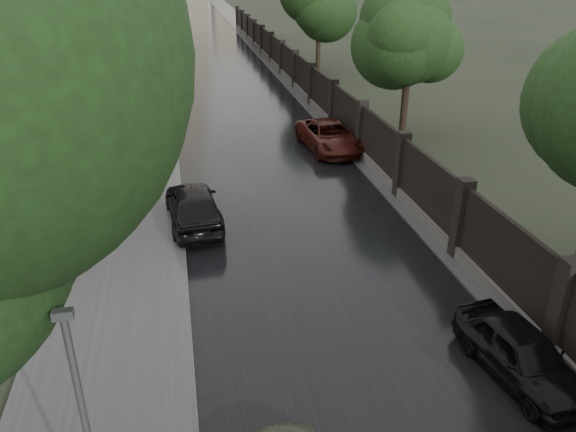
# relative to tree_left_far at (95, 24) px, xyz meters

# --- Properties ---
(fence_right) EXTENTS (0.45, 75.72, 2.70)m
(fence_right) POSITION_rel_tree_left_far_xyz_m (12.60, 2.01, -4.23)
(fence_right) COLOR #383533
(fence_right) RESTS_ON ground
(tree_left_far) EXTENTS (4.25, 4.25, 7.39)m
(tree_left_far) POSITION_rel_tree_left_far_xyz_m (0.00, 0.00, 0.00)
(tree_left_far) COLOR black
(tree_left_far) RESTS_ON ground
(tree_right_b) EXTENTS (4.08, 4.08, 7.01)m
(tree_right_b) POSITION_rel_tree_left_far_xyz_m (15.50, -8.00, -0.29)
(tree_right_b) COLOR black
(tree_right_b) RESTS_ON ground
(tree_right_c) EXTENTS (4.08, 4.08, 7.01)m
(tree_right_c) POSITION_rel_tree_left_far_xyz_m (15.50, 10.00, -0.29)
(tree_right_c) COLOR black
(tree_right_c) RESTS_ON ground
(traffic_light) EXTENTS (0.16, 0.32, 4.00)m
(traffic_light) POSITION_rel_tree_left_far_xyz_m (3.70, -5.01, -2.84)
(traffic_light) COLOR #59595E
(traffic_light) RESTS_ON ground
(hatchback_left) EXTENTS (2.12, 4.56, 1.51)m
(hatchback_left) POSITION_rel_tree_left_far_xyz_m (4.42, -15.93, -4.49)
(hatchback_left) COLOR black
(hatchback_left) RESTS_ON ground
(car_right_near) EXTENTS (1.97, 3.89, 1.27)m
(car_right_near) POSITION_rel_tree_left_far_xyz_m (11.40, -25.48, -4.61)
(car_right_near) COLOR black
(car_right_near) RESTS_ON ground
(car_right_far) EXTENTS (2.72, 5.17, 1.39)m
(car_right_far) POSITION_rel_tree_left_far_xyz_m (11.40, -8.71, -4.55)
(car_right_far) COLOR #34100B
(car_right_far) RESTS_ON ground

